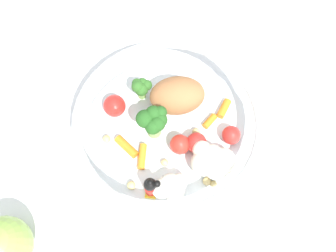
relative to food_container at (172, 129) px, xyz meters
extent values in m
plane|color=white|center=(-0.02, 0.00, -0.03)|extent=(2.40, 2.40, 0.00)
cylinder|color=white|center=(-0.01, 0.00, -0.03)|extent=(0.23, 0.23, 0.01)
torus|color=white|center=(-0.01, 0.00, 0.02)|extent=(0.24, 0.24, 0.01)
ellipsoid|color=#9E663D|center=(0.01, 0.05, 0.01)|extent=(0.08, 0.06, 0.05)
cylinder|color=#7FAD5B|center=(-0.02, 0.00, -0.01)|extent=(0.02, 0.02, 0.03)
sphere|color=#23561E|center=(-0.02, 0.00, 0.02)|extent=(0.02, 0.02, 0.02)
sphere|color=#23561E|center=(-0.02, 0.01, 0.02)|extent=(0.02, 0.02, 0.02)
sphere|color=#23561E|center=(-0.03, 0.01, 0.02)|extent=(0.02, 0.02, 0.02)
sphere|color=#23561E|center=(-0.03, 0.00, 0.02)|extent=(0.02, 0.02, 0.02)
sphere|color=#23561E|center=(-0.03, -0.01, 0.02)|extent=(0.02, 0.02, 0.02)
sphere|color=#23561E|center=(-0.02, 0.00, 0.02)|extent=(0.02, 0.02, 0.02)
cylinder|color=#7FAD5B|center=(-0.04, 0.06, -0.01)|extent=(0.01, 0.01, 0.02)
sphere|color=#2D6023|center=(-0.04, 0.06, 0.01)|extent=(0.01, 0.01, 0.01)
sphere|color=#2D6023|center=(-0.04, 0.06, 0.01)|extent=(0.01, 0.01, 0.01)
sphere|color=#2D6023|center=(-0.05, 0.06, 0.01)|extent=(0.01, 0.01, 0.01)
sphere|color=#2D6023|center=(-0.05, 0.05, 0.01)|extent=(0.02, 0.02, 0.02)
sphere|color=#2D6023|center=(-0.04, 0.05, 0.01)|extent=(0.02, 0.02, 0.02)
sphere|color=silver|center=(0.07, -0.04, -0.01)|extent=(0.03, 0.03, 0.03)
sphere|color=silver|center=(0.05, -0.04, 0.00)|extent=(0.03, 0.03, 0.03)
sphere|color=silver|center=(0.04, -0.03, 0.00)|extent=(0.02, 0.02, 0.02)
sphere|color=silver|center=(0.04, -0.04, -0.01)|extent=(0.03, 0.03, 0.03)
sphere|color=silver|center=(0.06, -0.05, 0.00)|extent=(0.03, 0.03, 0.03)
sphere|color=white|center=(0.01, -0.08, -0.01)|extent=(0.02, 0.02, 0.02)
sphere|color=white|center=(0.01, -0.07, -0.01)|extent=(0.02, 0.02, 0.02)
sphere|color=white|center=(0.00, -0.07, -0.01)|extent=(0.02, 0.02, 0.02)
sphere|color=white|center=(0.00, -0.07, -0.01)|extent=(0.03, 0.03, 0.03)
sphere|color=white|center=(-0.01, -0.08, 0.00)|extent=(0.03, 0.03, 0.03)
sphere|color=white|center=(0.00, -0.08, 0.00)|extent=(0.02, 0.02, 0.02)
sphere|color=white|center=(0.00, -0.08, -0.01)|extent=(0.03, 0.03, 0.03)
cube|color=yellow|center=(-0.02, -0.08, -0.02)|extent=(0.02, 0.02, 0.00)
cylinder|color=red|center=(-0.02, -0.08, -0.01)|extent=(0.02, 0.02, 0.02)
sphere|color=black|center=(-0.02, -0.08, 0.01)|extent=(0.02, 0.02, 0.02)
sphere|color=black|center=(-0.03, -0.08, 0.02)|extent=(0.01, 0.01, 0.01)
sphere|color=black|center=(-0.02, -0.08, 0.02)|extent=(0.01, 0.01, 0.01)
cylinder|color=orange|center=(0.05, 0.02, -0.02)|extent=(0.02, 0.02, 0.01)
cylinder|color=orange|center=(0.07, 0.04, -0.02)|extent=(0.02, 0.03, 0.01)
cylinder|color=orange|center=(-0.06, -0.02, -0.02)|extent=(0.03, 0.03, 0.01)
cylinder|color=orange|center=(-0.04, -0.03, -0.02)|extent=(0.01, 0.03, 0.01)
sphere|color=red|center=(0.01, -0.02, -0.01)|extent=(0.03, 0.03, 0.03)
sphere|color=red|center=(-0.08, 0.03, -0.01)|extent=(0.03, 0.03, 0.03)
sphere|color=red|center=(0.08, 0.00, -0.01)|extent=(0.03, 0.03, 0.03)
sphere|color=red|center=(0.03, -0.02, -0.01)|extent=(0.03, 0.03, 0.03)
sphere|color=#D1B775|center=(0.03, 0.01, -0.02)|extent=(0.01, 0.01, 0.01)
sphere|color=tan|center=(-0.09, -0.01, -0.02)|extent=(0.01, 0.01, 0.01)
sphere|color=tan|center=(0.07, -0.05, -0.02)|extent=(0.01, 0.01, 0.01)
sphere|color=tan|center=(-0.05, -0.07, -0.02)|extent=(0.01, 0.01, 0.01)
sphere|color=tan|center=(0.05, -0.07, -0.02)|extent=(0.01, 0.01, 0.01)
sphere|color=tan|center=(0.05, -0.06, -0.02)|extent=(0.01, 0.01, 0.01)
sphere|color=#D1B775|center=(-0.01, -0.04, -0.02)|extent=(0.01, 0.01, 0.01)
sphere|color=#8CB74C|center=(-0.19, -0.15, 0.00)|extent=(0.07, 0.07, 0.07)
camera|label=1|loc=(0.00, -0.20, 0.47)|focal=41.59mm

